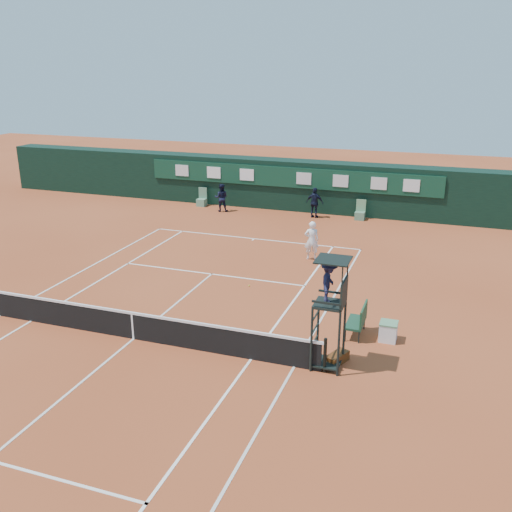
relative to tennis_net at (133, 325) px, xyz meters
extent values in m
plane|color=#AC4D28|center=(0.00, 0.00, -0.51)|extent=(90.00, 90.00, 0.00)
cube|color=white|center=(0.00, 11.88, -0.50)|extent=(11.05, 0.08, 0.01)
cube|color=silver|center=(5.49, 0.00, -0.50)|extent=(0.08, 23.85, 0.01)
cube|color=silver|center=(-5.49, 0.00, -0.50)|extent=(0.08, 23.85, 0.01)
cube|color=white|center=(4.12, 0.00, -0.50)|extent=(0.08, 23.85, 0.01)
cube|color=silver|center=(-4.12, 0.00, -0.50)|extent=(0.08, 23.85, 0.01)
cube|color=white|center=(0.00, 6.40, -0.50)|extent=(8.31, 0.08, 0.01)
cube|color=silver|center=(0.00, 0.00, -0.50)|extent=(0.08, 12.88, 0.01)
cube|color=white|center=(0.00, 11.73, -0.50)|extent=(0.08, 0.30, 0.01)
cube|color=black|center=(0.00, 0.00, -0.06)|extent=(12.60, 0.04, 0.90)
cube|color=white|center=(0.00, 0.00, 0.42)|extent=(12.80, 0.06, 0.08)
cube|color=white|center=(0.00, 0.00, -0.05)|extent=(0.06, 0.05, 0.92)
cylinder|color=black|center=(6.40, 0.00, 0.04)|extent=(0.10, 0.10, 1.10)
cube|color=black|center=(0.00, 18.75, 0.99)|extent=(40.00, 1.50, 3.00)
cube|color=#0F3A26|center=(0.00, 17.94, 1.59)|extent=(18.00, 0.10, 1.20)
cube|color=silver|center=(-7.00, 17.87, 1.59)|extent=(0.90, 0.04, 0.70)
cube|color=white|center=(-4.80, 17.87, 1.59)|extent=(0.90, 0.04, 0.70)
cube|color=white|center=(-2.60, 17.87, 1.59)|extent=(0.90, 0.04, 0.70)
cube|color=silver|center=(1.00, 17.87, 1.59)|extent=(0.90, 0.04, 0.70)
cube|color=silver|center=(3.20, 17.87, 1.59)|extent=(0.90, 0.04, 0.70)
cube|color=silver|center=(5.40, 17.87, 1.59)|extent=(0.90, 0.04, 0.70)
cube|color=silver|center=(7.20, 17.87, 1.59)|extent=(0.90, 0.04, 0.70)
cube|color=slate|center=(-5.50, 17.45, -0.28)|extent=(0.55, 0.50, 0.46)
cube|color=#548062|center=(-5.50, 17.67, 0.29)|extent=(0.55, 0.06, 0.70)
cube|color=#538062|center=(4.50, 17.45, -0.28)|extent=(0.55, 0.50, 0.46)
cube|color=#5F9163|center=(4.50, 17.67, 0.29)|extent=(0.55, 0.06, 0.70)
cylinder|color=black|center=(6.00, -0.08, 0.49)|extent=(0.07, 0.07, 2.00)
cylinder|color=black|center=(6.00, 0.72, 0.49)|extent=(0.07, 0.07, 2.00)
cylinder|color=black|center=(6.80, -0.08, 0.49)|extent=(0.07, 0.07, 2.00)
cylinder|color=black|center=(6.80, 0.72, 0.49)|extent=(0.07, 0.07, 2.00)
cube|color=black|center=(6.40, 0.32, 1.53)|extent=(0.85, 0.85, 0.08)
cube|color=black|center=(6.80, 0.32, 1.94)|extent=(0.06, 0.85, 0.80)
cube|color=black|center=(6.40, -0.10, 1.74)|extent=(0.85, 0.05, 0.06)
cube|color=black|center=(6.40, 0.74, 1.74)|extent=(0.85, 0.05, 0.06)
cylinder|color=black|center=(6.80, -0.08, 2.39)|extent=(0.04, 0.04, 1.00)
cylinder|color=black|center=(6.80, 0.72, 2.39)|extent=(0.04, 0.04, 1.00)
cube|color=black|center=(6.45, 0.32, 2.89)|extent=(0.95, 0.95, 0.04)
cube|color=black|center=(6.40, 0.32, -0.36)|extent=(0.80, 0.80, 0.05)
cube|color=black|center=(6.00, 0.32, -0.11)|extent=(0.04, 0.80, 0.04)
cube|color=black|center=(6.00, 0.32, 0.29)|extent=(0.04, 0.80, 0.04)
cube|color=black|center=(6.00, 0.32, 0.69)|extent=(0.04, 0.80, 0.04)
cube|color=black|center=(6.00, 0.32, 1.09)|extent=(0.04, 0.80, 0.04)
imported|color=#1B1B36|center=(6.35, 0.32, 2.21)|extent=(0.47, 0.82, 1.28)
cube|color=#183C29|center=(6.82, 2.70, -0.06)|extent=(0.55, 1.20, 0.08)
cube|color=#1A4327|center=(7.07, 2.70, 0.29)|extent=(0.06, 1.20, 0.60)
cylinder|color=black|center=(6.60, 2.15, -0.30)|extent=(0.04, 0.04, 0.41)
cylinder|color=black|center=(7.04, 2.15, -0.30)|extent=(0.04, 0.04, 0.41)
cylinder|color=black|center=(6.60, 3.25, -0.30)|extent=(0.04, 0.04, 0.41)
cylinder|color=black|center=(7.04, 3.25, -0.30)|extent=(0.04, 0.04, 0.41)
cube|color=black|center=(6.64, 0.66, -0.35)|extent=(0.65, 0.90, 0.31)
cube|color=white|center=(7.90, 2.67, -0.21)|extent=(0.55, 0.55, 0.60)
cube|color=#5C8C63|center=(7.90, 2.67, 0.11)|extent=(0.57, 0.57, 0.05)
sphere|color=gold|center=(2.00, 5.63, -0.48)|extent=(0.06, 0.06, 0.06)
imported|color=white|center=(3.54, 9.77, 0.39)|extent=(0.76, 0.62, 1.80)
imported|color=black|center=(-3.80, 16.63, 0.34)|extent=(0.97, 0.84, 1.69)
imported|color=black|center=(1.91, 17.05, 0.38)|extent=(1.09, 0.56, 1.78)
camera|label=1|loc=(9.39, -14.58, 8.13)|focal=40.00mm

